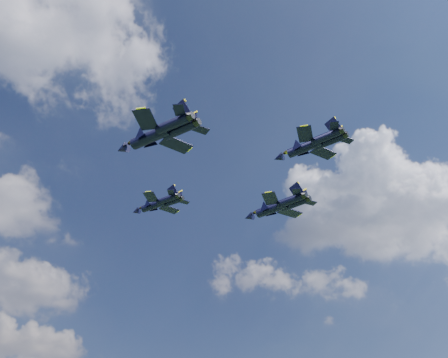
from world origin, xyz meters
TOP-DOWN VIEW (x-y plane):
  - jet_lead at (-1.82, 13.94)m, footprint 10.11×13.75m
  - jet_left at (-12.95, -10.05)m, footprint 12.92×17.59m
  - jet_right at (20.88, 2.55)m, footprint 12.45×17.26m
  - jet_slot at (12.36, -19.50)m, footprint 10.86×15.02m

SIDE VIEW (x-z plane):
  - jet_left at x=-12.95m, z-range 60.97..65.19m
  - jet_slot at x=12.36m, z-range 62.68..66.25m
  - jet_lead at x=-1.82m, z-range 63.42..66.73m
  - jet_right at x=20.88m, z-range 63.18..67.27m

